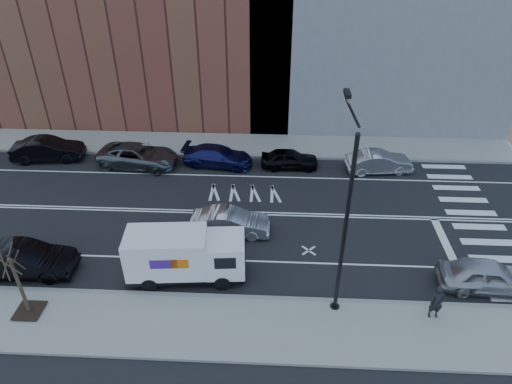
# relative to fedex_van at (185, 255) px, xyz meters

# --- Properties ---
(ground) EXTENTS (120.00, 120.00, 0.00)m
(ground) POSITION_rel_fedex_van_xyz_m (0.24, 5.60, -1.40)
(ground) COLOR black
(ground) RESTS_ON ground
(sidewalk_near) EXTENTS (44.00, 3.60, 0.15)m
(sidewalk_near) POSITION_rel_fedex_van_xyz_m (0.24, -3.20, -1.33)
(sidewalk_near) COLOR gray
(sidewalk_near) RESTS_ON ground
(sidewalk_far) EXTENTS (44.00, 3.60, 0.15)m
(sidewalk_far) POSITION_rel_fedex_van_xyz_m (0.24, 14.40, -1.33)
(sidewalk_far) COLOR gray
(sidewalk_far) RESTS_ON ground
(curb_near) EXTENTS (44.00, 0.25, 0.17)m
(curb_near) POSITION_rel_fedex_van_xyz_m (0.24, -1.40, -1.32)
(curb_near) COLOR gray
(curb_near) RESTS_ON ground
(curb_far) EXTENTS (44.00, 0.25, 0.17)m
(curb_far) POSITION_rel_fedex_van_xyz_m (0.24, 12.60, -1.32)
(curb_far) COLOR gray
(curb_far) RESTS_ON ground
(crosswalk) EXTENTS (3.00, 14.00, 0.01)m
(crosswalk) POSITION_rel_fedex_van_xyz_m (16.24, 5.60, -1.40)
(crosswalk) COLOR white
(crosswalk) RESTS_ON ground
(road_markings) EXTENTS (40.00, 8.60, 0.01)m
(road_markings) POSITION_rel_fedex_van_xyz_m (0.24, 5.60, -1.40)
(road_markings) COLOR white
(road_markings) RESTS_ON ground
(streetlight) EXTENTS (0.44, 4.02, 9.34)m
(streetlight) POSITION_rel_fedex_van_xyz_m (7.24, -1.31, 3.67)
(streetlight) COLOR black
(streetlight) RESTS_ON ground
(street_tree) EXTENTS (1.20, 1.20, 3.75)m
(street_tree) POSITION_rel_fedex_van_xyz_m (-6.76, -2.80, 0.05)
(street_tree) COLOR black
(street_tree) RESTS_ON ground
(fedex_van) EXTENTS (6.00, 2.48, 2.68)m
(fedex_van) POSITION_rel_fedex_van_xyz_m (0.00, 0.00, 0.00)
(fedex_van) COLOR black
(fedex_van) RESTS_ON ground
(far_parked_b) EXTENTS (5.16, 2.35, 1.64)m
(far_parked_b) POSITION_rel_fedex_van_xyz_m (-12.06, 11.57, -0.58)
(far_parked_b) COLOR black
(far_parked_b) RESTS_ON ground
(far_parked_c) EXTENTS (5.85, 3.21, 1.55)m
(far_parked_c) POSITION_rel_fedex_van_xyz_m (-5.37, 11.06, -0.63)
(far_parked_c) COLOR #56595F
(far_parked_c) RESTS_ON ground
(far_parked_d) EXTENTS (5.11, 2.55, 1.42)m
(far_parked_d) POSITION_rel_fedex_van_xyz_m (0.24, 11.37, -0.69)
(far_parked_d) COLOR #171952
(far_parked_d) RESTS_ON ground
(far_parked_e) EXTENTS (4.05, 1.72, 1.36)m
(far_parked_e) POSITION_rel_fedex_van_xyz_m (5.29, 11.28, -0.72)
(far_parked_e) COLOR black
(far_parked_e) RESTS_ON ground
(far_parked_f) EXTENTS (4.65, 2.09, 1.48)m
(far_parked_f) POSITION_rel_fedex_van_xyz_m (11.44, 11.03, -0.66)
(far_parked_f) COLOR #A6A6AB
(far_parked_f) RESTS_ON ground
(driving_sedan) EXTENTS (4.45, 1.62, 1.46)m
(driving_sedan) POSITION_rel_fedex_van_xyz_m (1.87, 3.67, -0.68)
(driving_sedan) COLOR #AFAFB4
(driving_sedan) RESTS_ON ground
(near_parked_rear_a) EXTENTS (5.15, 1.97, 1.67)m
(near_parked_rear_a) POSITION_rel_fedex_van_xyz_m (-8.15, -0.13, -0.57)
(near_parked_rear_a) COLOR black
(near_parked_rear_a) RESTS_ON ground
(near_parked_front) EXTENTS (4.70, 2.09, 1.57)m
(near_parked_front) POSITION_rel_fedex_van_xyz_m (14.67, -0.07, -0.62)
(near_parked_front) COLOR #AEAEB3
(near_parked_front) RESTS_ON ground
(pedestrian) EXTENTS (0.66, 0.46, 1.76)m
(pedestrian) POSITION_rel_fedex_van_xyz_m (11.64, -2.15, -0.38)
(pedestrian) COLOR black
(pedestrian) RESTS_ON sidewalk_near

